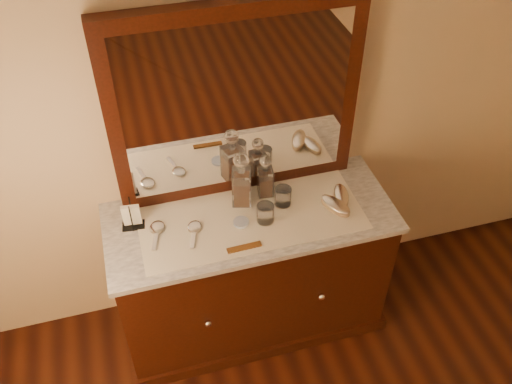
% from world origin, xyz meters
% --- Properties ---
extents(dresser_cabinet, '(1.40, 0.55, 0.82)m').
position_xyz_m(dresser_cabinet, '(0.00, 1.96, 0.41)').
color(dresser_cabinet, black).
rests_on(dresser_cabinet, floor).
extents(dresser_plinth, '(1.46, 0.59, 0.08)m').
position_xyz_m(dresser_plinth, '(0.00, 1.96, 0.04)').
color(dresser_plinth, black).
rests_on(dresser_plinth, floor).
extents(knob_left, '(0.04, 0.04, 0.04)m').
position_xyz_m(knob_left, '(-0.30, 1.67, 0.45)').
color(knob_left, silver).
rests_on(knob_left, dresser_cabinet).
extents(knob_right, '(0.04, 0.04, 0.04)m').
position_xyz_m(knob_right, '(0.30, 1.67, 0.45)').
color(knob_right, silver).
rests_on(knob_right, dresser_cabinet).
extents(marble_top, '(1.44, 0.59, 0.03)m').
position_xyz_m(marble_top, '(0.00, 1.96, 0.83)').
color(marble_top, white).
rests_on(marble_top, dresser_cabinet).
extents(mirror_frame, '(1.20, 0.08, 1.00)m').
position_xyz_m(mirror_frame, '(0.00, 2.20, 1.35)').
color(mirror_frame, black).
rests_on(mirror_frame, marble_top).
extents(mirror_glass, '(1.06, 0.01, 0.86)m').
position_xyz_m(mirror_glass, '(0.00, 2.17, 1.35)').
color(mirror_glass, white).
rests_on(mirror_glass, marble_top).
extents(lace_runner, '(1.10, 0.45, 0.00)m').
position_xyz_m(lace_runner, '(0.00, 1.94, 0.85)').
color(lace_runner, white).
rests_on(lace_runner, marble_top).
extents(pin_dish, '(0.09, 0.09, 0.01)m').
position_xyz_m(pin_dish, '(-0.06, 1.92, 0.86)').
color(pin_dish, white).
rests_on(pin_dish, lace_runner).
extents(comb, '(0.17, 0.04, 0.01)m').
position_xyz_m(comb, '(-0.08, 1.76, 0.86)').
color(comb, brown).
rests_on(comb, lace_runner).
extents(napkin_rack, '(0.11, 0.08, 0.16)m').
position_xyz_m(napkin_rack, '(-0.57, 2.04, 0.91)').
color(napkin_rack, black).
rests_on(napkin_rack, marble_top).
extents(decanter_left, '(0.12, 0.12, 0.31)m').
position_xyz_m(decanter_left, '(-0.01, 2.06, 0.97)').
color(decanter_left, brown).
rests_on(decanter_left, lace_runner).
extents(decanter_right, '(0.08, 0.08, 0.25)m').
position_xyz_m(decanter_right, '(0.12, 2.09, 0.95)').
color(decanter_right, brown).
rests_on(decanter_right, lace_runner).
extents(brush_near, '(0.15, 0.19, 0.05)m').
position_xyz_m(brush_near, '(0.42, 1.88, 0.88)').
color(brush_near, '#987D5D').
rests_on(brush_near, lace_runner).
extents(brush_far, '(0.11, 0.18, 0.04)m').
position_xyz_m(brush_far, '(0.47, 1.94, 0.88)').
color(brush_far, '#987D5D').
rests_on(brush_far, lace_runner).
extents(hand_mirror_outer, '(0.10, 0.20, 0.02)m').
position_xyz_m(hand_mirror_outer, '(-0.46, 1.98, 0.86)').
color(hand_mirror_outer, silver).
rests_on(hand_mirror_outer, lace_runner).
extents(hand_mirror_inner, '(0.10, 0.19, 0.02)m').
position_xyz_m(hand_mirror_inner, '(-0.29, 1.93, 0.86)').
color(hand_mirror_inner, silver).
rests_on(hand_mirror_inner, lace_runner).
extents(tumblers, '(0.20, 0.18, 0.10)m').
position_xyz_m(tumblers, '(0.12, 1.95, 0.90)').
color(tumblers, white).
rests_on(tumblers, lace_runner).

